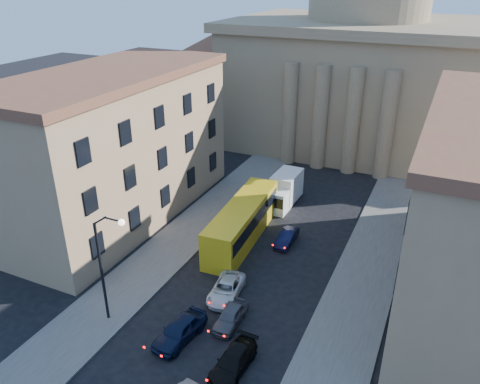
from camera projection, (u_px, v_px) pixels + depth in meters
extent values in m
cube|color=#524F4B|center=(171.00, 248.00, 42.71)|extent=(5.00, 60.00, 0.15)
cube|color=#524F4B|center=(357.00, 297.00, 36.29)|extent=(5.00, 60.00, 0.15)
cube|color=#856E52|center=(360.00, 86.00, 67.26)|extent=(34.00, 26.00, 16.00)
cube|color=#856E52|center=(367.00, 24.00, 63.65)|extent=(35.50, 27.50, 1.20)
cube|color=#856E52|center=(224.00, 91.00, 74.62)|extent=(13.00, 13.00, 11.00)
cone|color=brown|center=(223.00, 43.00, 71.40)|extent=(26.02, 26.02, 4.00)
cylinder|color=#856E52|center=(290.00, 114.00, 59.34)|extent=(1.80, 1.80, 13.00)
cylinder|color=#856E52|center=(320.00, 118.00, 57.83)|extent=(1.80, 1.80, 13.00)
cylinder|color=#856E52|center=(353.00, 122.00, 56.32)|extent=(1.80, 1.80, 13.00)
cylinder|color=#856E52|center=(387.00, 126.00, 54.81)|extent=(1.80, 1.80, 13.00)
cube|color=#9D7A5C|center=(115.00, 149.00, 46.22)|extent=(11.00, 26.00, 14.00)
cube|color=brown|center=(106.00, 75.00, 43.09)|extent=(11.60, 26.60, 0.80)
cylinder|color=black|center=(102.00, 274.00, 32.45)|extent=(0.20, 0.20, 8.00)
cylinder|color=black|center=(100.00, 220.00, 30.37)|extent=(1.30, 0.12, 0.96)
cylinder|color=black|center=(112.00, 219.00, 29.86)|extent=(1.30, 0.12, 0.12)
sphere|color=white|center=(122.00, 222.00, 29.60)|extent=(0.44, 0.44, 0.44)
imported|color=black|center=(180.00, 330.00, 31.97)|extent=(2.39, 4.79, 1.57)
imported|color=silver|center=(226.00, 289.00, 36.31)|extent=(2.71, 4.83, 1.28)
imported|color=black|center=(233.00, 362.00, 29.58)|extent=(2.00, 4.52, 1.29)
imported|color=#47474C|center=(230.00, 316.00, 33.46)|extent=(1.59, 3.84, 1.30)
imported|color=black|center=(287.00, 238.00, 43.33)|extent=(1.31, 3.71, 1.22)
cube|color=gold|center=(242.00, 222.00, 43.60)|extent=(3.65, 12.79, 3.56)
cube|color=black|center=(242.00, 217.00, 43.36)|extent=(3.68, 12.11, 1.26)
cylinder|color=black|center=(211.00, 256.00, 40.63)|extent=(0.42, 1.17, 1.15)
cylinder|color=black|center=(236.00, 261.00, 39.88)|extent=(0.42, 1.17, 1.15)
cylinder|color=black|center=(248.00, 210.00, 48.37)|extent=(0.42, 1.17, 1.15)
cylinder|color=black|center=(269.00, 214.00, 47.62)|extent=(0.42, 1.17, 1.15)
cube|color=silver|center=(277.00, 201.00, 48.93)|extent=(2.37, 2.47, 2.42)
cube|color=black|center=(273.00, 203.00, 47.86)|extent=(2.22, 0.17, 1.11)
cube|color=silver|center=(287.00, 186.00, 50.90)|extent=(2.52, 4.29, 3.12)
cylinder|color=black|center=(267.00, 207.00, 49.33)|extent=(0.30, 0.91, 0.91)
cylinder|color=black|center=(284.00, 211.00, 48.53)|extent=(0.30, 0.91, 0.91)
cylinder|color=black|center=(281.00, 192.00, 52.59)|extent=(0.30, 0.91, 0.91)
cylinder|color=black|center=(298.00, 195.00, 51.80)|extent=(0.30, 0.91, 0.91)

